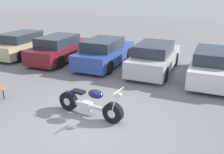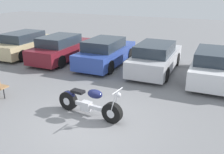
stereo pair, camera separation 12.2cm
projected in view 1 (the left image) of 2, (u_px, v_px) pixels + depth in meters
The scene contains 7 objects.
ground_plane at pixel (88, 123), 7.73m from camera, with size 60.00×60.00×0.00m, color slate.
motorcycle at pixel (89, 103), 8.06m from camera, with size 2.41×0.75×1.11m.
parked_car_champagne at pixel (24, 44), 15.35m from camera, with size 1.85×4.47×1.44m.
parked_car_maroon at pixel (60, 49), 14.24m from camera, with size 1.85×4.47×1.44m.
parked_car_blue at pixel (105, 53), 13.38m from camera, with size 1.85×4.47×1.44m.
parked_car_silver at pixel (154, 58), 12.39m from camera, with size 1.85×4.47×1.44m.
parked_car_white at pixel (213, 65), 11.17m from camera, with size 1.85×4.47×1.44m.
Camera 1 is at (3.32, -5.97, 3.96)m, focal length 40.00 mm.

